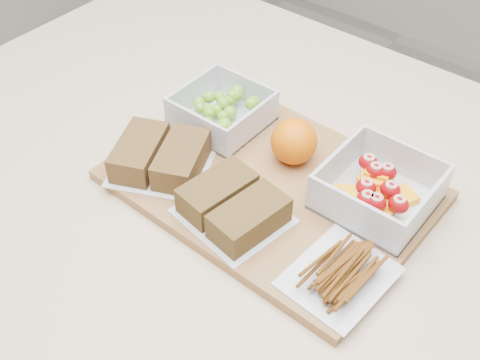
{
  "coord_description": "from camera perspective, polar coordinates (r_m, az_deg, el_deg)",
  "views": [
    {
      "loc": [
        0.36,
        -0.48,
        1.5
      ],
      "look_at": [
        -0.01,
        -0.02,
        0.93
      ],
      "focal_mm": 45.0,
      "sensor_mm": 36.0,
      "label": 1
    }
  ],
  "objects": [
    {
      "name": "orange",
      "position": [
        0.85,
        5.14,
        3.67
      ],
      "size": [
        0.07,
        0.07,
        0.07
      ],
      "primitive_type": "sphere",
      "color": "orange",
      "rests_on": "cutting_board"
    },
    {
      "name": "pretzel_bag",
      "position": [
        0.72,
        9.51,
        -8.37
      ],
      "size": [
        0.11,
        0.14,
        0.03
      ],
      "color": "silver",
      "rests_on": "cutting_board"
    },
    {
      "name": "counter",
      "position": [
        1.21,
        0.84,
        -16.29
      ],
      "size": [
        1.2,
        0.9,
        0.9
      ],
      "primitive_type": "cube",
      "color": "beige",
      "rests_on": "ground"
    },
    {
      "name": "sandwich_bag_left",
      "position": [
        0.85,
        -7.55,
        2.23
      ],
      "size": [
        0.17,
        0.16,
        0.04
      ],
      "color": "silver",
      "rests_on": "cutting_board"
    },
    {
      "name": "grape_container",
      "position": [
        0.92,
        -1.55,
        6.58
      ],
      "size": [
        0.12,
        0.12,
        0.05
      ],
      "color": "silver",
      "rests_on": "cutting_board"
    },
    {
      "name": "sandwich_bag_center",
      "position": [
        0.77,
        -0.66,
        -2.48
      ],
      "size": [
        0.15,
        0.13,
        0.04
      ],
      "color": "silver",
      "rests_on": "cutting_board"
    },
    {
      "name": "fruit_container",
      "position": [
        0.81,
        12.94,
        -0.97
      ],
      "size": [
        0.14,
        0.14,
        0.06
      ],
      "color": "silver",
      "rests_on": "cutting_board"
    },
    {
      "name": "cutting_board",
      "position": [
        0.84,
        2.9,
        -0.51
      ],
      "size": [
        0.43,
        0.31,
        0.02
      ],
      "primitive_type": "cube",
      "rotation": [
        0.0,
        0.0,
        -0.02
      ],
      "color": "olive",
      "rests_on": "counter"
    }
  ]
}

